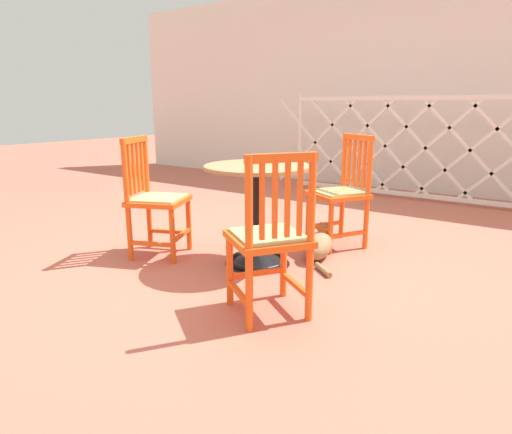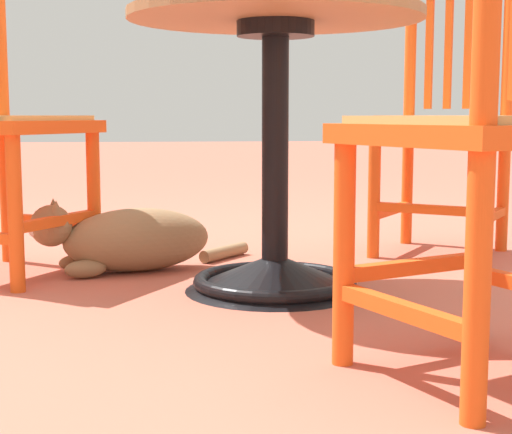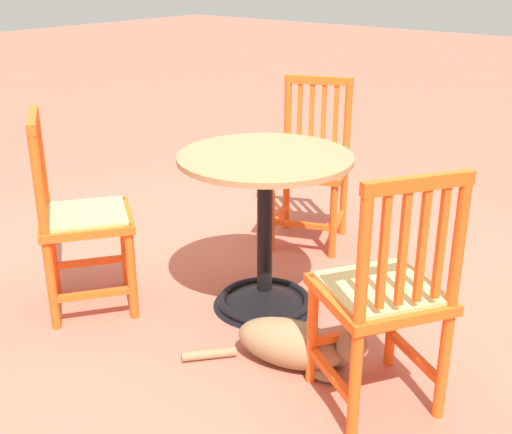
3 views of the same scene
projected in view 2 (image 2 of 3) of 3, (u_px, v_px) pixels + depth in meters
name	position (u px, v px, depth m)	size (l,w,h in m)	color
ground_plane	(292.00, 287.00, 2.17)	(24.00, 24.00, 0.00)	#BC604C
cafe_table	(275.00, 184.00, 2.09)	(0.76, 0.76, 0.73)	black
orange_chair_facing_out	(496.00, 134.00, 1.36)	(0.52, 0.52, 0.91)	#EA5619
orange_chair_near_fence	(445.00, 125.00, 2.66)	(0.56, 0.56, 0.91)	#EA5619
orange_chair_tucked_in	(0.00, 126.00, 2.29)	(0.55, 0.55, 0.91)	#EA5619
tabby_cat	(125.00, 240.00, 2.37)	(0.43, 0.67, 0.23)	#8E704C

